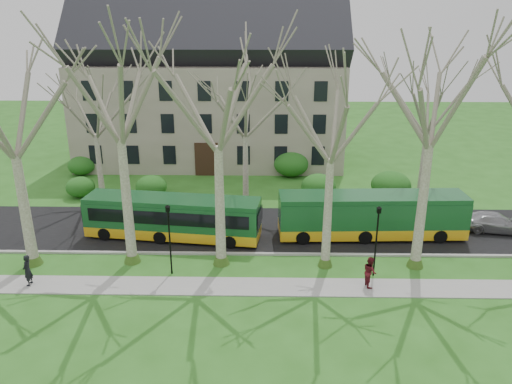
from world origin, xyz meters
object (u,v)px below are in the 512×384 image
at_px(bus_follow, 371,215).
at_px(pedestrian_a, 27,270).
at_px(sedan, 496,223).
at_px(bus_lead, 173,217).
at_px(pedestrian_b, 370,272).

height_order(bus_follow, pedestrian_a, bus_follow).
bearing_deg(sedan, bus_lead, 103.52).
bearing_deg(bus_lead, pedestrian_b, -19.99).
bearing_deg(pedestrian_b, pedestrian_a, 82.40).
relative_size(bus_lead, pedestrian_a, 6.43).
bearing_deg(pedestrian_b, bus_lead, 54.42).
distance_m(bus_lead, pedestrian_b, 13.76).
bearing_deg(bus_follow, sedan, 4.01).
height_order(bus_lead, sedan, bus_lead).
height_order(bus_follow, sedan, bus_follow).
distance_m(sedan, pedestrian_b, 12.90).
distance_m(bus_follow, pedestrian_b, 6.88).
xyz_separation_m(bus_lead, pedestrian_a, (-7.13, -6.54, -0.56)).
bearing_deg(bus_lead, bus_follow, 9.02).
xyz_separation_m(sedan, pedestrian_b, (-10.36, -7.69, 0.24)).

